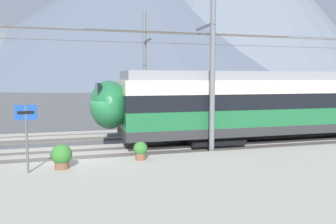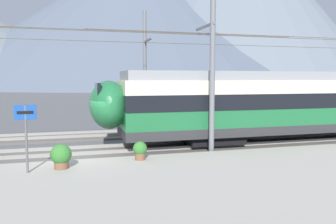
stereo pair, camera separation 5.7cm
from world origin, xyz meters
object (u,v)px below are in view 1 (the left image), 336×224
Objects in this scene: train_near_platform at (325,101)px; catenary_mast_mid at (211,71)px; potted_plant_by_shelter at (62,155)px; potted_plant_platform_edge at (140,150)px; catenary_mast_far_side at (145,69)px; platform_sign at (26,123)px.

train_near_platform is 7.98m from catenary_mast_mid.
potted_plant_by_shelter is (-14.07, -3.51, -1.45)m from train_near_platform.
potted_plant_by_shelter reaches higher than potted_plant_platform_edge.
platform_sign is (-6.27, -10.37, -2.18)m from catenary_mast_far_side.
catenary_mast_far_side is at bearing 62.84° from potted_plant_by_shelter.
potted_plant_by_shelter is at bearing -117.16° from catenary_mast_far_side.
catenary_mast_mid is at bearing 15.16° from platform_sign.
platform_sign is at bearing -164.84° from catenary_mast_mid.
catenary_mast_far_side is 12.32m from platform_sign.
potted_plant_by_shelter is at bearing -166.00° from train_near_platform.
potted_plant_by_shelter is (-2.96, -0.56, 0.08)m from potted_plant_platform_edge.
platform_sign reaches higher than potted_plant_by_shelter.
platform_sign is 4.34m from potted_plant_platform_edge.
train_near_platform is 0.63× the size of catenary_mast_mid.
platform_sign reaches higher than potted_plant_platform_edge.
catenary_mast_far_side reaches higher than platform_sign.
catenary_mast_mid is 7.35m from potted_plant_by_shelter.
train_near_platform is at bearing -36.55° from catenary_mast_far_side.
potted_plant_by_shelter is at bearing -169.32° from potted_plant_platform_edge.
potted_plant_platform_edge is 3.01m from potted_plant_by_shelter.
train_near_platform is 15.63m from platform_sign.
catenary_mast_mid is at bearing 15.33° from potted_plant_by_shelter.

